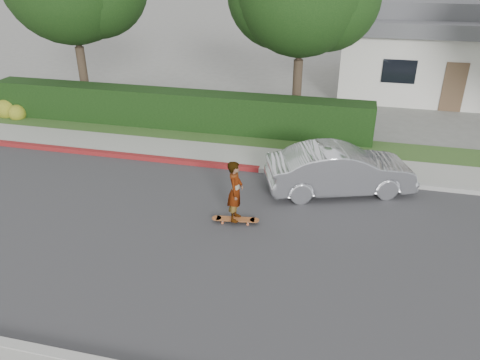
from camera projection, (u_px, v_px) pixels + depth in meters
The scene contains 12 objects.
ground at pixel (186, 238), 11.49m from camera, with size 120.00×120.00×0.00m, color slate.
road at pixel (186, 237), 11.49m from camera, with size 60.00×8.00×0.01m, color #2D2D30.
curb_far at pixel (229, 166), 15.02m from camera, with size 60.00×0.20×0.15m, color #9E9E99.
curb_red_section at pixel (88, 152), 16.06m from camera, with size 12.00×0.21×0.15m, color maroon.
sidewalk_far at pixel (235, 156), 15.81m from camera, with size 60.00×1.60×0.12m, color gray.
planting_strip at pixel (246, 139), 17.20m from camera, with size 60.00×1.60×0.10m, color #2D4C1E.
hedge at pixel (174, 110), 18.04m from camera, with size 15.00×1.00×1.50m, color black.
flowering_shrub at pixel (11, 111), 19.29m from camera, with size 1.40×1.00×0.90m.
house at pixel (449, 45), 22.78m from camera, with size 10.60×8.60×4.30m.
skateboard at pixel (235, 219), 12.05m from camera, with size 1.24×0.40×0.11m.
skateboarder at pixel (235, 191), 11.68m from camera, with size 0.59×0.39×1.62m, color white.
car_silver at pixel (340, 170), 13.37m from camera, with size 1.46×4.18×1.38m, color silver.
Camera 1 is at (3.54, -9.06, 6.42)m, focal length 35.00 mm.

